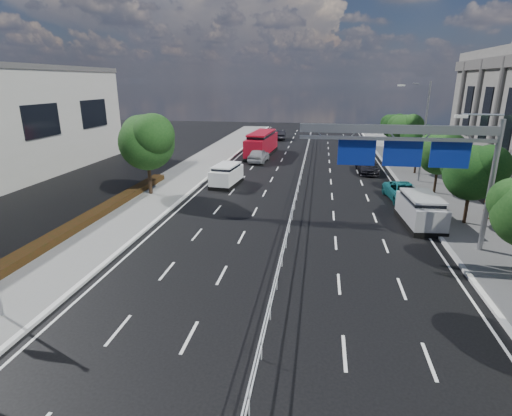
# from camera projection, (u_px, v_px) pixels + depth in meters

# --- Properties ---
(ground) EXTENTS (160.00, 160.00, 0.00)m
(ground) POSITION_uv_depth(u_px,v_px,m) (265.00, 345.00, 14.27)
(ground) COLOR black
(ground) RESTS_ON ground
(kerb_near) EXTENTS (0.25, 140.00, 0.15)m
(kerb_near) POSITION_uv_depth(u_px,v_px,m) (37.00, 320.00, 15.61)
(kerb_near) COLOR silver
(kerb_near) RESTS_ON ground
(median_fence) EXTENTS (0.05, 85.00, 1.02)m
(median_fence) POSITION_uv_depth(u_px,v_px,m) (300.00, 181.00, 35.28)
(median_fence) COLOR silver
(median_fence) RESTS_ON ground
(hedge_near) EXTENTS (1.00, 36.00, 0.44)m
(hedge_near) POSITION_uv_depth(u_px,v_px,m) (26.00, 254.00, 20.87)
(hedge_near) COLOR black
(hedge_near) RESTS_ON sidewalk_near
(overhead_gantry) EXTENTS (10.24, 0.38, 7.45)m
(overhead_gantry) POSITION_uv_depth(u_px,v_px,m) (418.00, 149.00, 21.01)
(overhead_gantry) COLOR gray
(overhead_gantry) RESTS_ON ground
(streetlight_far) EXTENTS (2.78, 2.40, 9.00)m
(streetlight_far) POSITION_uv_depth(u_px,v_px,m) (422.00, 126.00, 35.57)
(streetlight_far) COLOR gray
(streetlight_far) RESTS_ON ground
(near_tree_back) EXTENTS (4.84, 4.51, 6.69)m
(near_tree_back) POSITION_uv_depth(u_px,v_px,m) (147.00, 139.00, 31.58)
(near_tree_back) COLOR black
(near_tree_back) RESTS_ON ground
(far_tree_d) EXTENTS (3.85, 3.59, 5.34)m
(far_tree_d) POSITION_uv_depth(u_px,v_px,m) (474.00, 170.00, 25.07)
(far_tree_d) COLOR black
(far_tree_d) RESTS_ON ground
(far_tree_e) EXTENTS (3.63, 3.38, 5.13)m
(far_tree_e) POSITION_uv_depth(u_px,v_px,m) (440.00, 152.00, 32.17)
(far_tree_e) COLOR black
(far_tree_e) RESTS_ON ground
(far_tree_f) EXTENTS (3.52, 3.28, 5.02)m
(far_tree_f) POSITION_uv_depth(u_px,v_px,m) (419.00, 140.00, 39.25)
(far_tree_f) COLOR black
(far_tree_f) RESTS_ON ground
(far_tree_g) EXTENTS (3.96, 3.69, 5.45)m
(far_tree_g) POSITION_uv_depth(u_px,v_px,m) (405.00, 129.00, 46.22)
(far_tree_g) COLOR black
(far_tree_g) RESTS_ON ground
(far_tree_h) EXTENTS (3.41, 3.18, 4.91)m
(far_tree_h) POSITION_uv_depth(u_px,v_px,m) (394.00, 125.00, 53.38)
(far_tree_h) COLOR black
(far_tree_h) RESTS_ON ground
(white_minivan) EXTENTS (2.34, 4.56, 1.91)m
(white_minivan) POSITION_uv_depth(u_px,v_px,m) (227.00, 175.00, 35.88)
(white_minivan) COLOR black
(white_minivan) RESTS_ON ground
(red_bus) EXTENTS (3.04, 10.01, 2.95)m
(red_bus) POSITION_uv_depth(u_px,v_px,m) (262.00, 143.00, 50.16)
(red_bus) COLOR black
(red_bus) RESTS_ON ground
(near_car_silver) EXTENTS (2.19, 4.83, 1.61)m
(near_car_silver) POSITION_uv_depth(u_px,v_px,m) (259.00, 155.00, 46.26)
(near_car_silver) COLOR #9EA0A5
(near_car_silver) RESTS_ON ground
(near_car_dark) EXTENTS (1.80, 4.61, 1.50)m
(near_car_dark) POSITION_uv_depth(u_px,v_px,m) (280.00, 135.00, 64.41)
(near_car_dark) COLOR black
(near_car_dark) RESTS_ON ground
(silver_minivan) EXTENTS (2.41, 4.99, 2.02)m
(silver_minivan) POSITION_uv_depth(u_px,v_px,m) (421.00, 210.00, 25.89)
(silver_minivan) COLOR black
(silver_minivan) RESTS_ON ground
(parked_car_teal) EXTENTS (2.88, 5.21, 1.38)m
(parked_car_teal) POSITION_uv_depth(u_px,v_px,m) (404.00, 192.00, 31.26)
(parked_car_teal) COLOR #18686E
(parked_car_teal) RESTS_ON ground
(parked_car_dark) EXTENTS (2.17, 4.92, 1.40)m
(parked_car_dark) POSITION_uv_depth(u_px,v_px,m) (367.00, 166.00, 40.87)
(parked_car_dark) COLOR black
(parked_car_dark) RESTS_ON ground
(pedestrian_a) EXTENTS (0.74, 0.56, 1.84)m
(pedestrian_a) POSITION_uv_depth(u_px,v_px,m) (488.00, 206.00, 26.59)
(pedestrian_a) COLOR gray
(pedestrian_a) RESTS_ON sidewalk_far
(pedestrian_b) EXTENTS (0.90, 0.71, 1.81)m
(pedestrian_b) POSITION_uv_depth(u_px,v_px,m) (468.00, 186.00, 31.74)
(pedestrian_b) COLOR gray
(pedestrian_b) RESTS_ON sidewalk_far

